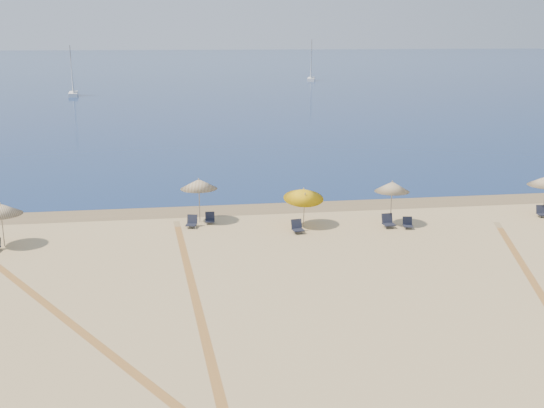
% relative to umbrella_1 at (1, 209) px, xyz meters
% --- Properties ---
extents(ocean, '(500.00, 500.00, 0.00)m').
position_rel_umbrella_1_xyz_m(ocean, '(13.84, 206.39, -1.93)').
color(ocean, '#0C2151').
rests_on(ocean, ground).
extents(wet_sand, '(500.00, 500.00, 0.00)m').
position_rel_umbrella_1_xyz_m(wet_sand, '(13.84, 5.39, -1.94)').
color(wet_sand, olive).
rests_on(wet_sand, ground).
extents(umbrella_1, '(2.10, 2.10, 2.28)m').
position_rel_umbrella_1_xyz_m(umbrella_1, '(0.00, 0.00, 0.00)').
color(umbrella_1, gray).
rests_on(umbrella_1, ground).
extents(umbrella_2, '(2.08, 2.08, 2.56)m').
position_rel_umbrella_1_xyz_m(umbrella_2, '(9.91, 2.89, 0.27)').
color(umbrella_2, gray).
rests_on(umbrella_2, ground).
extents(umbrella_3, '(2.22, 2.28, 2.38)m').
position_rel_umbrella_1_xyz_m(umbrella_3, '(15.57, 1.19, -0.07)').
color(umbrella_3, gray).
rests_on(umbrella_3, ground).
extents(umbrella_4, '(1.93, 1.93, 2.55)m').
position_rel_umbrella_1_xyz_m(umbrella_4, '(20.44, 0.74, 0.26)').
color(umbrella_4, gray).
rests_on(umbrella_4, ground).
extents(chair_2, '(0.71, 0.78, 0.68)m').
position_rel_umbrella_1_xyz_m(chair_2, '(9.43, 1.93, -1.64)').
color(chair_2, black).
rests_on(chair_2, ground).
extents(chair_3, '(0.56, 0.65, 0.63)m').
position_rel_umbrella_1_xyz_m(chair_3, '(10.46, 2.54, -1.66)').
color(chair_3, black).
rests_on(chair_3, ground).
extents(chair_4, '(0.68, 0.76, 0.71)m').
position_rel_umbrella_1_xyz_m(chair_4, '(15.02, 0.09, -1.63)').
color(chair_4, black).
rests_on(chair_4, ground).
extents(chair_5, '(0.66, 0.76, 0.74)m').
position_rel_umbrella_1_xyz_m(chair_5, '(20.17, 0.36, -1.62)').
color(chair_5, black).
rests_on(chair_5, ground).
extents(chair_6, '(0.60, 0.67, 0.62)m').
position_rel_umbrella_1_xyz_m(chair_6, '(21.18, 0.01, -1.67)').
color(chair_6, black).
rests_on(chair_6, ground).
extents(chair_7, '(0.66, 0.73, 0.67)m').
position_rel_umbrella_1_xyz_m(chair_7, '(29.73, 1.08, -1.65)').
color(chair_7, black).
rests_on(chair_7, ground).
extents(sailboat_0, '(2.05, 5.82, 8.48)m').
position_rel_umbrella_1_xyz_m(sailboat_0, '(-8.69, 82.78, 0.63)').
color(sailboat_0, white).
rests_on(sailboat_0, ocean).
extents(sailboat_1, '(2.96, 6.33, 9.14)m').
position_rel_umbrella_1_xyz_m(sailboat_1, '(39.23, 112.82, 0.82)').
color(sailboat_1, white).
rests_on(sailboat_1, ocean).
extents(tire_tracks, '(56.92, 44.93, 0.00)m').
position_rel_umbrella_1_xyz_m(tire_tracks, '(11.44, -10.42, -1.94)').
color(tire_tracks, tan).
rests_on(tire_tracks, ground).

